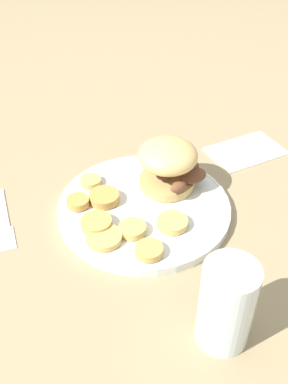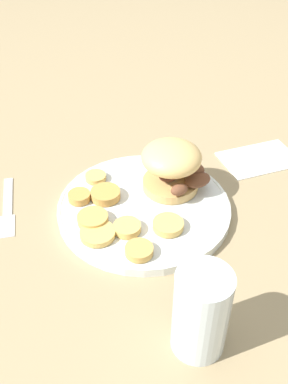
{
  "view_description": "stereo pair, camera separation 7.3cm",
  "coord_description": "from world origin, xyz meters",
  "views": [
    {
      "loc": [
        0.15,
        -0.55,
        0.5
      ],
      "look_at": [
        0.0,
        0.0,
        0.04
      ],
      "focal_mm": 42.0,
      "sensor_mm": 36.0,
      "label": 1
    },
    {
      "loc": [
        0.22,
        -0.53,
        0.5
      ],
      "look_at": [
        0.0,
        0.0,
        0.04
      ],
      "focal_mm": 42.0,
      "sensor_mm": 36.0,
      "label": 2
    }
  ],
  "objects": [
    {
      "name": "potato_round_5",
      "position": [
        -0.1,
        -0.03,
        0.02
      ],
      "size": [
        0.04,
        0.04,
        0.01
      ],
      "primitive_type": "cylinder",
      "color": "#BC8942",
      "rests_on": "dinner_plate"
    },
    {
      "name": "potato_round_7",
      "position": [
        -0.04,
        -0.1,
        0.02
      ],
      "size": [
        0.05,
        0.05,
        0.01
      ],
      "primitive_type": "cylinder",
      "color": "tan",
      "rests_on": "dinner_plate"
    },
    {
      "name": "potato_round_3",
      "position": [
        -0.07,
        -0.01,
        0.02
      ],
      "size": [
        0.05,
        0.05,
        0.01
      ],
      "primitive_type": "cylinder",
      "color": "#BC8942",
      "rests_on": "dinner_plate"
    },
    {
      "name": "potato_round_1",
      "position": [
        -0.1,
        0.03,
        0.02
      ],
      "size": [
        0.04,
        0.04,
        0.01
      ],
      "primitive_type": "cylinder",
      "color": "tan",
      "rests_on": "dinner_plate"
    },
    {
      "name": "fork",
      "position": [
        -0.22,
        -0.08,
        0.0
      ],
      "size": [
        0.1,
        0.14,
        0.0
      ],
      "color": "silver",
      "rests_on": "ground_plane"
    },
    {
      "name": "potato_round_0",
      "position": [
        0.06,
        -0.04,
        0.02
      ],
      "size": [
        0.05,
        0.05,
        0.01
      ],
      "primitive_type": "cylinder",
      "color": "tan",
      "rests_on": "dinner_plate"
    },
    {
      "name": "potato_round_6",
      "position": [
        0.0,
        -0.07,
        0.02
      ],
      "size": [
        0.04,
        0.04,
        0.01
      ],
      "primitive_type": "cylinder",
      "color": "tan",
      "rests_on": "dinner_plate"
    },
    {
      "name": "potato_round_2",
      "position": [
        0.04,
        -0.11,
        0.02
      ],
      "size": [
        0.04,
        0.04,
        0.01
      ],
      "primitive_type": "cylinder",
      "color": "tan",
      "rests_on": "dinner_plate"
    },
    {
      "name": "ground_plane",
      "position": [
        0.0,
        0.0,
        0.0
      ],
      "size": [
        4.0,
        4.0,
        0.0
      ],
      "primitive_type": "plane",
      "color": "#937F5B"
    },
    {
      "name": "drinking_glass",
      "position": [
        0.16,
        -0.2,
        0.06
      ],
      "size": [
        0.07,
        0.07,
        0.12
      ],
      "color": "silver",
      "rests_on": "ground_plane"
    },
    {
      "name": "napkin",
      "position": [
        0.15,
        0.23,
        0.0
      ],
      "size": [
        0.17,
        0.17,
        0.01
      ],
      "primitive_type": "cube",
      "rotation": [
        0.0,
        0.0,
        3.87
      ],
      "color": "white",
      "rests_on": "ground_plane"
    },
    {
      "name": "sandwich",
      "position": [
        0.03,
        0.06,
        0.06
      ],
      "size": [
        0.12,
        0.1,
        0.09
      ],
      "color": "tan",
      "rests_on": "dinner_plate"
    },
    {
      "name": "dinner_plate",
      "position": [
        0.0,
        0.0,
        0.01
      ],
      "size": [
        0.29,
        0.29,
        0.02
      ],
      "color": "silver",
      "rests_on": "ground_plane"
    },
    {
      "name": "potato_round_4",
      "position": [
        -0.06,
        -0.07,
        0.02
      ],
      "size": [
        0.05,
        0.05,
        0.01
      ],
      "primitive_type": "cylinder",
      "color": "tan",
      "rests_on": "dinner_plate"
    }
  ]
}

